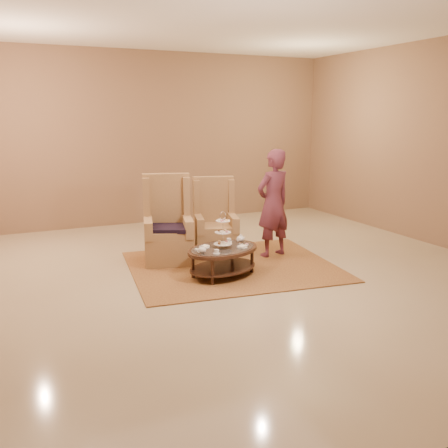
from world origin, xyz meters
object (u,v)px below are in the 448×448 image
tea_table (223,253)px  person (273,204)px  armchair_left (168,232)px  armchair_right (215,228)px

tea_table → person: person is taller
tea_table → armchair_left: bearing=94.6°
armchair_left → armchair_right: 0.86m
armchair_right → person: (0.76, -0.57, 0.44)m
tea_table → person: (1.15, 0.60, 0.52)m
armchair_left → armchair_right: armchair_left is taller
armchair_left → person: 1.72m
armchair_right → person: 1.05m
tea_table → armchair_right: size_ratio=1.05×
person → tea_table: bearing=15.6°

